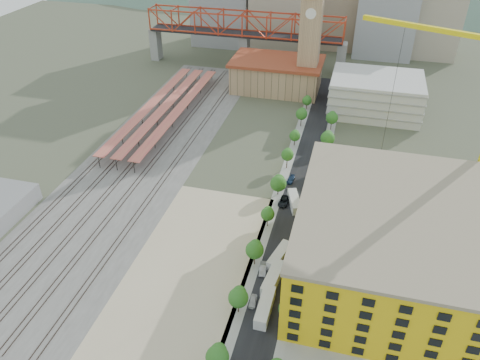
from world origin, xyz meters
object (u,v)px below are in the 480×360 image
(site_trailer_a, at_px, (265,307))
(site_trailer_d, at_px, (294,202))
(site_trailer_b, at_px, (273,279))
(car_0, at_px, (253,301))
(clock_tower, at_px, (311,25))
(construction_building, at_px, (397,243))
(site_trailer_c, at_px, (279,256))

(site_trailer_a, height_order, site_trailer_d, site_trailer_a)
(site_trailer_a, distance_m, site_trailer_b, 8.71)
(car_0, bearing_deg, clock_tower, 88.99)
(clock_tower, height_order, construction_building, clock_tower)
(site_trailer_c, relative_size, car_0, 2.48)
(site_trailer_a, relative_size, site_trailer_c, 1.09)
(construction_building, xyz_separation_m, site_trailer_a, (-26.00, -18.59, -8.00))
(site_trailer_a, distance_m, site_trailer_c, 16.63)
(construction_building, height_order, site_trailer_a, construction_building)
(construction_building, xyz_separation_m, site_trailer_c, (-26.00, -1.96, -8.11))
(car_0, bearing_deg, site_trailer_c, 75.23)
(site_trailer_d, bearing_deg, site_trailer_b, -108.87)
(site_trailer_c, distance_m, car_0, 15.31)
(site_trailer_c, bearing_deg, clock_tower, 109.06)
(site_trailer_b, relative_size, car_0, 2.69)
(clock_tower, height_order, car_0, clock_tower)
(site_trailer_a, height_order, site_trailer_b, site_trailer_a)
(site_trailer_c, height_order, site_trailer_d, site_trailer_d)
(clock_tower, distance_m, site_trailer_c, 105.88)
(site_trailer_d, bearing_deg, car_0, -113.40)
(site_trailer_a, xyz_separation_m, site_trailer_b, (0.00, 8.71, -0.00))
(site_trailer_d, bearing_deg, site_trailer_a, -108.87)
(site_trailer_c, xyz_separation_m, car_0, (-3.00, -15.00, -0.65))
(site_trailer_d, distance_m, car_0, 38.01)
(car_0, bearing_deg, site_trailer_a, -31.91)
(clock_tower, bearing_deg, site_trailer_d, -84.22)
(clock_tower, height_order, site_trailer_d, clock_tower)
(site_trailer_c, bearing_deg, site_trailer_b, -75.42)
(clock_tower, height_order, site_trailer_c, clock_tower)
(construction_building, bearing_deg, car_0, -149.68)
(construction_building, distance_m, site_trailer_c, 27.31)
(clock_tower, xyz_separation_m, construction_building, (34.00, -99.99, -19.29))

